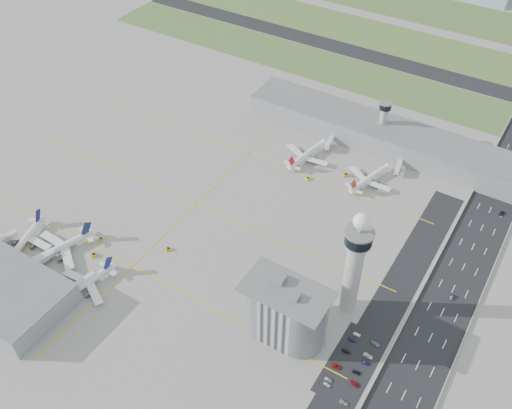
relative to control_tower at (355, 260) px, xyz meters
The scene contains 48 objects.
ground 80.47m from the control_tower, behind, with size 1000.00×1000.00×0.00m, color #9F9D94.
grass_strip_0 238.28m from the control_tower, 112.98° to the left, with size 480.00×50.00×0.08m, color #496B32.
grass_strip_1 308.14m from the control_tower, 107.49° to the left, with size 480.00×60.00×0.08m, color #516E34.
grass_strip_2 384.80m from the control_tower, 103.89° to the left, with size 480.00×70.00×0.08m, color #486831.
runway 272.40m from the control_tower, 109.91° to the left, with size 480.00×22.00×0.10m, color black.
highway 56.01m from the control_tower, 10.54° to the right, with size 28.00×500.00×0.10m, color black.
barrier_left 45.73m from the control_tower, 15.42° to the right, with size 0.60×500.00×1.20m, color #9E9E99.
barrier_right 67.08m from the control_tower, ahead, with size 0.60×500.00×1.20m, color #9E9E99.
landside_road 43.28m from the control_tower, 45.00° to the right, with size 18.00×260.00×0.08m, color black.
parking_lot 48.79m from the control_tower, 61.93° to the right, with size 20.00×44.00×0.10m, color black.
taxiway_line_h_0 123.35m from the control_tower, 161.26° to the right, with size 260.00×0.60×0.01m, color yellow.
taxiway_line_h_1 119.40m from the control_tower, 168.89° to the left, with size 260.00×0.60×0.01m, color yellow.
taxiway_line_h_2 143.16m from the control_tower, 143.79° to the left, with size 260.00×0.60×0.01m, color yellow.
taxiway_line_v 119.40m from the control_tower, 168.89° to the left, with size 0.60×260.00×0.01m, color yellow.
control_tower is the anchor object (origin of this frame).
secondary_tower 148.97m from the control_tower, 106.48° to the left, with size 8.60×8.60×31.90m.
admin_building 41.10m from the control_tower, 123.70° to the right, with size 42.00×24.00×33.50m.
terminal_pier 146.15m from the control_tower, 102.88° to the left, with size 210.00×32.00×15.80m.
airplane_near_a 186.07m from the control_tower, 161.65° to the right, with size 39.45×33.53×11.05m, color white, non-canonical shape.
airplane_near_b 164.73m from the control_tower, 161.10° to the right, with size 43.09×36.62×12.06m, color white, non-canonical shape.
airplane_near_c 141.47m from the control_tower, 152.50° to the right, with size 38.80×32.98×10.87m, color white, non-canonical shape.
airplane_far_a 128.31m from the control_tower, 127.59° to the left, with size 39.52×33.59×11.06m, color white, non-canonical shape.
airplane_far_b 106.87m from the control_tower, 107.19° to the left, with size 38.36×32.61×10.74m, color white, non-canonical shape.
jet_bridge_near_1 172.69m from the control_tower, 156.00° to the right, with size 14.00×3.00×5.70m, color silver, non-canonical shape.
jet_bridge_near_2 146.36m from the control_tower, 151.10° to the right, with size 14.00×3.00×5.70m, color silver, non-canonical shape.
jet_bridge_far_0 145.99m from the control_tower, 119.45° to the left, with size 14.00×3.00×5.70m, color silver, non-canonical shape.
jet_bridge_far_1 129.66m from the control_tower, 99.16° to the left, with size 14.00×3.00×5.70m, color silver, non-canonical shape.
tug_0 186.02m from the control_tower, 161.55° to the right, with size 1.93×2.81×1.64m, color yellow, non-canonical shape.
tug_1 145.86m from the control_tower, 162.27° to the right, with size 2.29×3.33×1.94m, color #E7B105, non-canonical shape.
tug_2 147.80m from the control_tower, 167.20° to the right, with size 2.05×2.98×1.73m, color gold, non-canonical shape.
tug_3 109.51m from the control_tower, behind, with size 2.11×3.07×1.78m, color #F4B800, non-canonical shape.
tug_4 107.90m from the control_tower, 129.44° to the left, with size 2.08×3.02×1.76m, color yellow, non-canonical shape.
tug_5 110.91m from the control_tower, 115.64° to the left, with size 2.44×3.56×2.07m, color #F39B09, non-canonical shape.
car_lot_0 58.45m from the control_tower, 75.99° to the right, with size 1.40×3.47×1.18m, color white.
car_lot_1 56.39m from the control_tower, 76.01° to the right, with size 1.25×3.59×1.18m, color gray.
car_lot_2 50.37m from the control_tower, 72.79° to the right, with size 2.10×4.56×1.27m, color #A61413.
car_lot_3 44.10m from the control_tower, 65.58° to the right, with size 1.74×4.29×1.24m, color #222227.
car_lot_4 40.29m from the control_tower, 58.41° to the right, with size 1.51×3.75×1.28m, color navy.
car_lot_5 38.92m from the control_tower, 49.82° to the right, with size 1.25×3.58×1.18m, color white.
car_lot_6 64.45m from the control_tower, 66.34° to the right, with size 1.86×4.03×1.12m, color #ACACAC.
car_lot_7 56.37m from the control_tower, 60.32° to the right, with size 1.74×4.28×1.24m, color #A10615.
car_lot_8 51.77m from the control_tower, 58.59° to the right, with size 1.51×3.76×1.28m, color black.
car_lot_9 48.54m from the control_tower, 50.09° to the right, with size 1.20×3.45×1.14m, color #0D124F.
car_lot_10 46.08m from the control_tower, 46.12° to the right, with size 2.14×4.64×1.29m, color white.
car_lot_11 42.88m from the control_tower, 32.77° to the right, with size 1.82×4.48×1.30m, color gray.
car_hw_1 65.32m from the control_tower, 37.28° to the left, with size 1.37×3.92×1.29m, color #292A2E.
car_hw_2 127.22m from the control_tower, 66.09° to the left, with size 2.06×4.46×1.24m, color #161848.
car_hw_4 178.85m from the control_tower, 77.86° to the left, with size 1.43×3.54×1.21m, color gray.
Camera 1 is at (127.95, -170.50, 236.02)m, focal length 40.00 mm.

